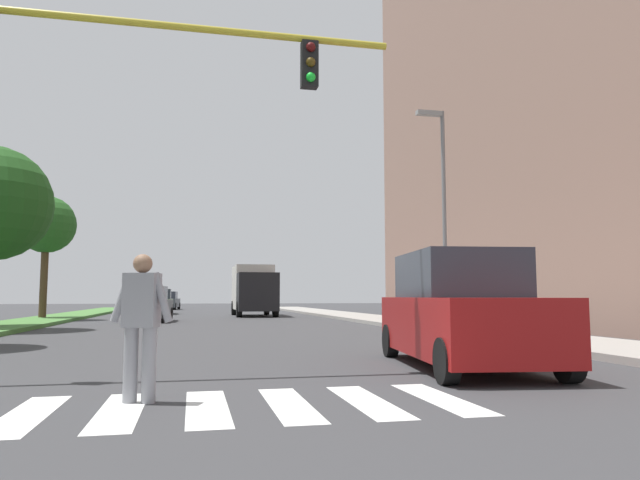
{
  "coord_description": "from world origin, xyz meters",
  "views": [
    {
      "loc": [
        -0.63,
        1.58,
        1.2
      ],
      "look_at": [
        2.44,
        15.63,
        2.59
      ],
      "focal_mm": 32.74,
      "sensor_mm": 36.0,
      "label": 1
    }
  ],
  "objects": [
    {
      "name": "ground_plane",
      "position": [
        0.0,
        30.0,
        0.0
      ],
      "size": [
        140.0,
        140.0,
        0.0
      ],
      "primitive_type": "plane",
      "color": "#38383A"
    },
    {
      "name": "crosswalk",
      "position": [
        0.0,
        8.14,
        0.0
      ],
      "size": [
        4.95,
        2.2,
        0.01
      ],
      "color": "silver",
      "rests_on": "ground_plane"
    },
    {
      "name": "median_strip",
      "position": [
        -7.48,
        28.0,
        0.07
      ],
      "size": [
        2.63,
        64.0,
        0.15
      ],
      "primitive_type": "cube",
      "color": "#477A38",
      "rests_on": "ground_plane"
    },
    {
      "name": "tree_distant",
      "position": [
        -7.98,
        33.37,
        4.8
      ],
      "size": [
        2.91,
        2.91,
        6.16
      ],
      "color": "#4C3823",
      "rests_on": "median_strip"
    },
    {
      "name": "apartment_block_right",
      "position": [
        17.3,
        22.0,
        10.94
      ],
      "size": [
        11.7,
        30.41,
        21.88
      ],
      "primitive_type": "cube",
      "color": "#937060",
      "rests_on": "ground_plane"
    },
    {
      "name": "sidewalk_right",
      "position": [
        8.3,
        28.0,
        0.07
      ],
      "size": [
        3.0,
        64.0,
        0.15
      ],
      "primitive_type": "cube",
      "color": "#9E9991",
      "rests_on": "ground_plane"
    },
    {
      "name": "street_lamp_right",
      "position": [
        7.7,
        20.08,
        4.59
      ],
      "size": [
        1.02,
        0.24,
        7.5
      ],
      "color": "slate",
      "rests_on": "sidewalk_right"
    },
    {
      "name": "pedestrian_performer",
      "position": [
        -1.2,
        8.59,
        0.93
      ],
      "size": [
        0.73,
        0.35,
        1.69
      ],
      "color": "gray",
      "rests_on": "ground_plane"
    },
    {
      "name": "suv_crossing",
      "position": [
        3.9,
        10.9,
        0.93
      ],
      "size": [
        2.49,
        4.8,
        1.97
      ],
      "color": "maroon",
      "rests_on": "ground_plane"
    },
    {
      "name": "sedan_midblock",
      "position": [
        -2.62,
        30.4,
        0.78
      ],
      "size": [
        2.09,
        4.27,
        1.68
      ],
      "color": "#474C51",
      "rests_on": "ground_plane"
    },
    {
      "name": "sedan_distant",
      "position": [
        -2.84,
        42.63,
        0.78
      ],
      "size": [
        1.91,
        4.56,
        1.68
      ],
      "color": "gray",
      "rests_on": "ground_plane"
    },
    {
      "name": "sedan_far_horizon",
      "position": [
        -2.76,
        56.15,
        0.75
      ],
      "size": [
        2.14,
        4.2,
        1.62
      ],
      "color": "#474C51",
      "rests_on": "ground_plane"
    },
    {
      "name": "truck_box_delivery",
      "position": [
        3.06,
        37.59,
        1.63
      ],
      "size": [
        2.4,
        6.2,
        3.1
      ],
      "color": "black",
      "rests_on": "ground_plane"
    }
  ]
}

